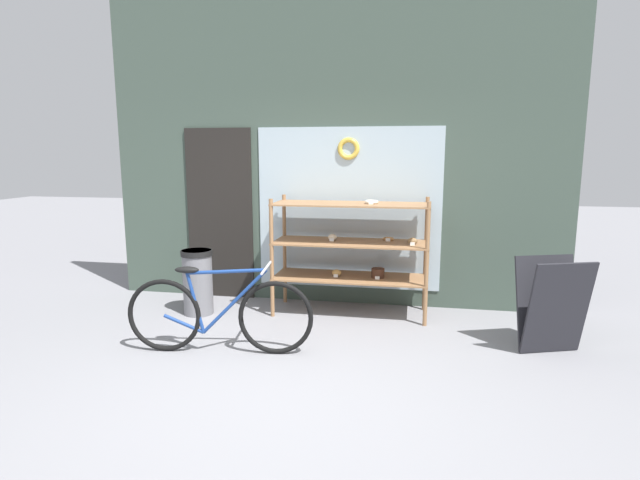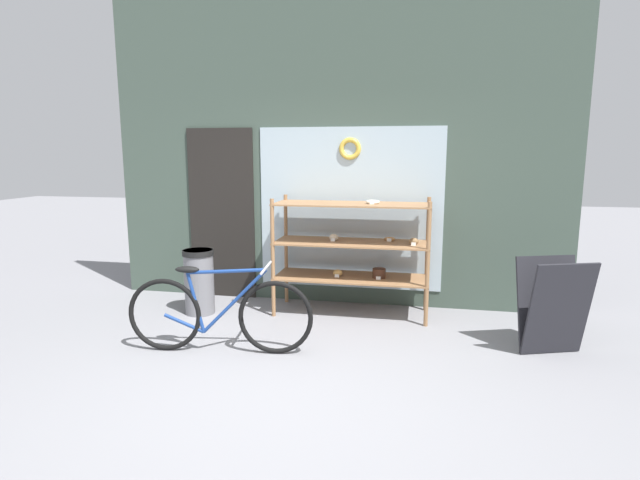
% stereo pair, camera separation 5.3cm
% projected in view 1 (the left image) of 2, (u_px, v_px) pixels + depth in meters
% --- Properties ---
extents(ground_plane, '(30.00, 30.00, 0.00)m').
position_uv_depth(ground_plane, '(280.00, 391.00, 3.83)').
color(ground_plane, gray).
extents(storefront_facade, '(5.46, 0.13, 3.79)m').
position_uv_depth(storefront_facade, '(329.00, 149.00, 5.86)').
color(storefront_facade, '#3D4C42').
rests_on(storefront_facade, ground_plane).
extents(display_case, '(1.71, 0.60, 1.32)m').
position_uv_depth(display_case, '(352.00, 245.00, 5.56)').
color(display_case, '#8E6642').
rests_on(display_case, ground_plane).
extents(bicycle, '(1.70, 0.46, 0.81)m').
position_uv_depth(bicycle, '(219.00, 314.00, 4.51)').
color(bicycle, black).
rests_on(bicycle, ground_plane).
extents(sandwich_board, '(0.67, 0.55, 0.87)m').
position_uv_depth(sandwich_board, '(552.00, 306.00, 4.50)').
color(sandwich_board, '#232328').
rests_on(sandwich_board, ground_plane).
extents(trash_bin, '(0.35, 0.35, 0.73)m').
position_uv_depth(trash_bin, '(198.00, 280.00, 5.61)').
color(trash_bin, slate).
rests_on(trash_bin, ground_plane).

